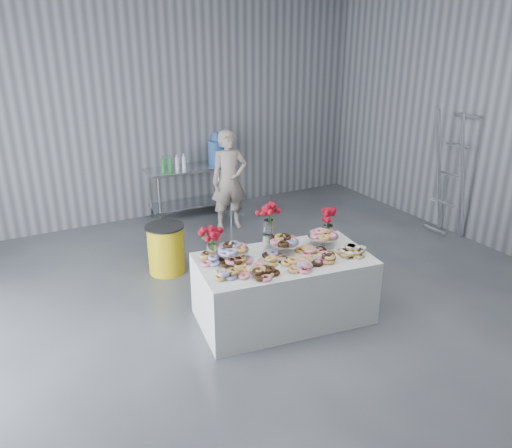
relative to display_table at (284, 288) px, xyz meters
The scene contains 17 objects.
ground 0.65m from the display_table, 112.71° to the right, with size 9.00×9.00×0.00m, color #3A3D42.
room_walls 2.35m from the display_table, 138.49° to the right, with size 8.04×9.04×4.02m.
display_table is the anchor object (origin of this frame).
prep_table 3.63m from the display_table, 85.09° to the left, with size 1.50×0.60×0.90m.
donut_mounds 0.42m from the display_table, 90.00° to the right, with size 1.80×0.80×0.09m, color #E2AE52, non-canonical shape.
cake_stand_left 0.77m from the display_table, 156.76° to the left, with size 0.36×0.36×0.17m.
cake_stand_mid 0.54m from the display_table, 63.58° to the left, with size 0.36×0.36×0.17m.
cake_stand_right 0.77m from the display_table, ahead, with size 0.36×0.36×0.17m.
danish_pile 0.88m from the display_table, 19.30° to the right, with size 0.48×0.48×0.11m, color silver, non-canonical shape.
bouquet_left 1.04m from the display_table, 153.58° to the left, with size 0.26×0.26×0.42m.
bouquet_right 1.02m from the display_table, 15.21° to the left, with size 0.26×0.26×0.42m.
bouquet_center 0.83m from the display_table, 90.14° to the left, with size 0.26×0.26×0.57m.
water_jug 3.77m from the display_table, 77.34° to the left, with size 0.28×0.28×0.55m.
drink_bottles 3.57m from the display_table, 90.17° to the left, with size 0.54×0.08×0.27m, color #268C33, non-canonical shape.
person 2.93m from the display_table, 76.51° to the left, with size 0.59×0.39×1.63m, color #CC8C93.
trash_barrel 1.92m from the display_table, 114.23° to the left, with size 0.52×0.52×0.67m.
stepladder 3.71m from the display_table, 14.15° to the left, with size 0.24×0.50×2.01m, color silver, non-canonical shape.
Camera 1 is at (-2.43, -3.72, 3.10)m, focal length 35.00 mm.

